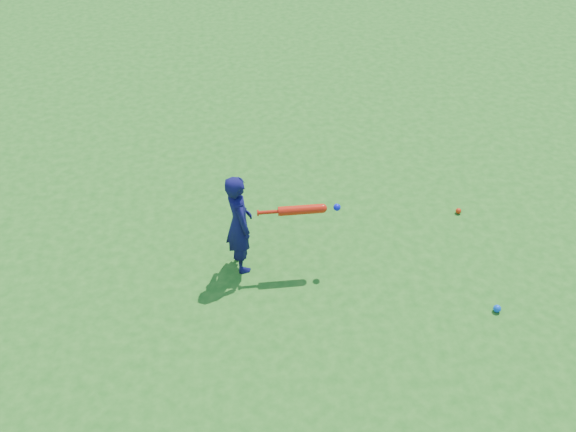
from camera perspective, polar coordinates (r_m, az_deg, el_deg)
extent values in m
plane|color=#1E6718|center=(7.21, -5.71, -2.13)|extent=(80.00, 80.00, 0.00)
imported|color=#100E45|center=(6.52, -4.37, -0.65)|extent=(0.37, 0.47, 1.14)
sphere|color=red|center=(7.78, 14.91, 0.44)|extent=(0.07, 0.07, 0.07)
sphere|color=blue|center=(6.70, 18.09, -7.83)|extent=(0.08, 0.08, 0.08)
cylinder|color=red|center=(6.38, -2.70, 0.27)|extent=(0.02, 0.06, 0.06)
cylinder|color=red|center=(6.38, -1.74, 0.34)|extent=(0.21, 0.04, 0.04)
cylinder|color=red|center=(6.41, 1.10, 0.54)|extent=(0.45, 0.11, 0.10)
sphere|color=red|center=(6.44, 3.07, 0.68)|extent=(0.10, 0.10, 0.10)
sphere|color=#0D16E7|center=(6.46, 4.38, 0.78)|extent=(0.07, 0.07, 0.07)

